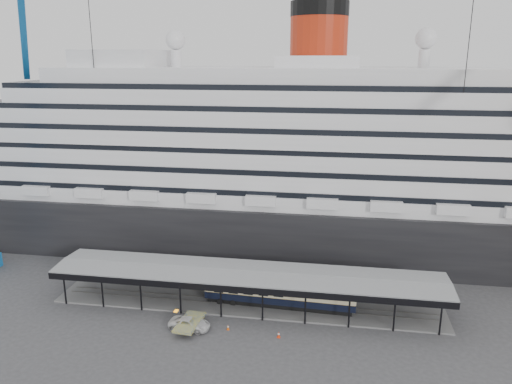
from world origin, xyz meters
TOP-DOWN VIEW (x-y plane):
  - ground at (0.00, 0.00)m, footprint 200.00×200.00m
  - cruise_ship at (0.05, 32.00)m, footprint 130.00×30.00m
  - platform_canopy at (0.00, 5.00)m, footprint 56.00×9.18m
  - port_truck at (-6.25, -2.90)m, footprint 5.68×3.02m
  - pullman_carriage at (4.73, 5.00)m, footprint 21.64×3.78m
  - traffic_cone_left at (-6.26, -2.36)m, footprint 0.52×0.52m
  - traffic_cone_mid at (-1.22, -2.26)m, footprint 0.37×0.37m
  - traffic_cone_right at (5.58, -3.06)m, footprint 0.44×0.44m

SIDE VIEW (x-z plane):
  - ground at x=0.00m, z-range 0.00..0.00m
  - traffic_cone_mid at x=-1.22m, z-range 0.00..0.70m
  - traffic_cone_right at x=5.58m, z-range 0.00..0.82m
  - traffic_cone_left at x=-6.26m, z-range 0.00..0.85m
  - port_truck at x=-6.25m, z-range 0.00..1.52m
  - platform_canopy at x=0.00m, z-range -0.29..5.01m
  - pullman_carriage at x=4.73m, z-range -8.00..13.15m
  - cruise_ship at x=0.05m, z-range -3.60..40.30m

